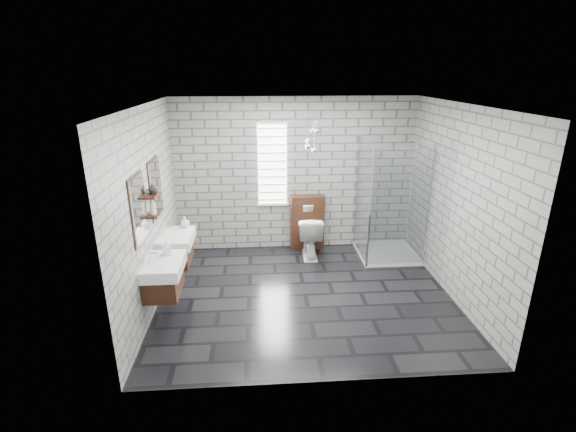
{
  "coord_description": "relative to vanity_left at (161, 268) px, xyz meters",
  "views": [
    {
      "loc": [
        -0.64,
        -5.34,
        3.13
      ],
      "look_at": [
        -0.23,
        0.35,
        1.11
      ],
      "focal_mm": 26.0,
      "sensor_mm": 36.0,
      "label": 1
    }
  ],
  "objects": [
    {
      "name": "flush_plate",
      "position": [
        2.13,
        2.09,
        0.04
      ],
      "size": [
        0.18,
        0.01,
        0.12
      ],
      "primitive_type": "cube",
      "color": "silver",
      "rests_on": "cistern_panel"
    },
    {
      "name": "shelf_lower",
      "position": [
        -0.12,
        0.44,
        0.56
      ],
      "size": [
        0.14,
        0.3,
        0.03
      ],
      "primitive_type": "cube",
      "color": "#3A1F11",
      "rests_on": "wall_left"
    },
    {
      "name": "wall_left",
      "position": [
        -0.2,
        0.49,
        0.59
      ],
      "size": [
        0.02,
        3.6,
        2.7
      ],
      "primitive_type": "cube",
      "color": "gray",
      "rests_on": "floor"
    },
    {
      "name": "toilet",
      "position": [
        2.13,
        1.86,
        -0.38
      ],
      "size": [
        0.44,
        0.74,
        0.75
      ],
      "primitive_type": "imported",
      "rotation": [
        0.0,
        0.0,
        3.11
      ],
      "color": "white",
      "rests_on": "floor"
    },
    {
      "name": "shelf_upper",
      "position": [
        -0.12,
        0.44,
        0.82
      ],
      "size": [
        0.14,
        0.3,
        0.03
      ],
      "primitive_type": "cube",
      "color": "#3A1F11",
      "rests_on": "wall_left"
    },
    {
      "name": "vanity_right",
      "position": [
        0.0,
        0.89,
        0.0
      ],
      "size": [
        0.47,
        0.7,
        1.57
      ],
      "color": "#3A1F11",
      "rests_on": "wall_left"
    },
    {
      "name": "window",
      "position": [
        1.51,
        2.28,
        0.79
      ],
      "size": [
        0.56,
        0.05,
        1.48
      ],
      "color": "white",
      "rests_on": "wall_back"
    },
    {
      "name": "ceiling",
      "position": [
        1.91,
        0.49,
        1.95
      ],
      "size": [
        4.2,
        3.6,
        0.02
      ],
      "primitive_type": "cube",
      "color": "white",
      "rests_on": "wall_back"
    },
    {
      "name": "soap_bottle_a",
      "position": [
        0.06,
        0.18,
        0.2
      ],
      "size": [
        0.12,
        0.12,
        0.2
      ],
      "primitive_type": "imported",
      "rotation": [
        0.0,
        0.0,
        0.42
      ],
      "color": "#B2B2B2",
      "rests_on": "vanity_left"
    },
    {
      "name": "vanity_left",
      "position": [
        0.0,
        0.0,
        0.0
      ],
      "size": [
        0.47,
        0.7,
        1.57
      ],
      "color": "#3A1F11",
      "rests_on": "wall_left"
    },
    {
      "name": "soap_bottle_c",
      "position": [
        -0.11,
        0.38,
        0.69
      ],
      "size": [
        0.1,
        0.1,
        0.22
      ],
      "primitive_type": "imported",
      "rotation": [
        0.0,
        0.0,
        -0.15
      ],
      "color": "#B2B2B2",
      "rests_on": "shelf_lower"
    },
    {
      "name": "soap_bottle_b",
      "position": [
        0.13,
        1.17,
        0.18
      ],
      "size": [
        0.18,
        0.18,
        0.18
      ],
      "primitive_type": "imported",
      "rotation": [
        0.0,
        0.0,
        -0.42
      ],
      "color": "#B2B2B2",
      "rests_on": "vanity_right"
    },
    {
      "name": "cistern_panel",
      "position": [
        2.13,
        2.19,
        -0.26
      ],
      "size": [
        0.6,
        0.2,
        1.0
      ],
      "primitive_type": "cube",
      "color": "#3A1F11",
      "rests_on": "floor"
    },
    {
      "name": "wall_back",
      "position": [
        1.91,
        2.3,
        0.59
      ],
      "size": [
        4.2,
        0.02,
        2.7
      ],
      "primitive_type": "cube",
      "color": "gray",
      "rests_on": "floor"
    },
    {
      "name": "wall_front",
      "position": [
        1.91,
        -1.32,
        0.59
      ],
      "size": [
        4.2,
        0.02,
        2.7
      ],
      "primitive_type": "cube",
      "color": "gray",
      "rests_on": "floor"
    },
    {
      "name": "vase",
      "position": [
        -0.11,
        0.48,
        0.9
      ],
      "size": [
        0.15,
        0.15,
        0.13
      ],
      "primitive_type": "imported",
      "rotation": [
        0.0,
        0.0,
        -0.26
      ],
      "color": "#B2B2B2",
      "rests_on": "shelf_upper"
    },
    {
      "name": "shower_enclosure",
      "position": [
        3.41,
        1.68,
        -0.25
      ],
      "size": [
        1.0,
        1.0,
        2.03
      ],
      "color": "white",
      "rests_on": "floor"
    },
    {
      "name": "floor",
      "position": [
        1.91,
        0.49,
        -0.77
      ],
      "size": [
        4.2,
        3.6,
        0.02
      ],
      "primitive_type": "cube",
      "color": "black",
      "rests_on": "ground"
    },
    {
      "name": "wall_right",
      "position": [
        4.02,
        0.49,
        0.59
      ],
      "size": [
        0.02,
        3.6,
        2.7
      ],
      "primitive_type": "cube",
      "color": "gray",
      "rests_on": "floor"
    },
    {
      "name": "pendant_cluster",
      "position": [
        2.14,
        1.87,
        1.3
      ],
      "size": [
        0.24,
        0.26,
        0.86
      ],
      "color": "silver",
      "rests_on": "ceiling"
    }
  ]
}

